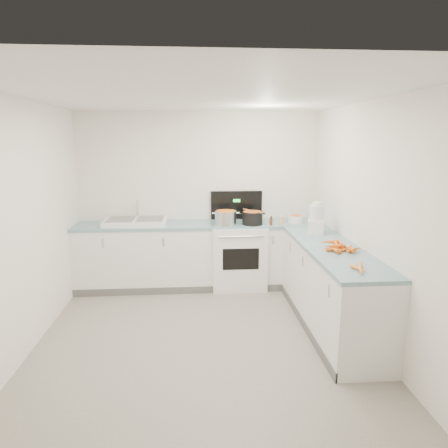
{
  "coord_description": "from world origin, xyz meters",
  "views": [
    {
      "loc": [
        -0.07,
        -3.86,
        2.11
      ],
      "look_at": [
        0.3,
        1.1,
        1.05
      ],
      "focal_mm": 32.0,
      "sensor_mm": 36.0,
      "label": 1
    }
  ],
  "objects": [
    {
      "name": "peelings",
      "position": [
        -1.11,
        1.71,
        1.02
      ],
      "size": [
        0.2,
        0.23,
        0.01
      ],
      "color": "tan",
      "rests_on": "sink"
    },
    {
      "name": "food_processor",
      "position": [
        1.46,
        0.97,
        1.11
      ],
      "size": [
        0.26,
        0.28,
        0.4
      ],
      "color": "white",
      "rests_on": "counter_right"
    },
    {
      "name": "counter_right",
      "position": [
        1.45,
        0.3,
        0.47
      ],
      "size": [
        0.62,
        2.2,
        0.94
      ],
      "color": "white",
      "rests_on": "ground"
    },
    {
      "name": "counter_back",
      "position": [
        0.0,
        1.7,
        0.47
      ],
      "size": [
        3.5,
        0.62,
        0.94
      ],
      "color": "white",
      "rests_on": "ground"
    },
    {
      "name": "ceiling",
      "position": [
        0.0,
        0.0,
        2.5
      ],
      "size": [
        3.5,
        4.0,
        0.0
      ],
      "primitive_type": null,
      "rotation": [
        3.14,
        0.0,
        0.0
      ],
      "color": "white",
      "rests_on": "ground"
    },
    {
      "name": "black_pot",
      "position": [
        0.73,
        1.56,
        1.02
      ],
      "size": [
        0.36,
        0.36,
        0.2
      ],
      "primitive_type": "cylinder",
      "rotation": [
        0.0,
        0.0,
        0.35
      ],
      "color": "black",
      "rests_on": "stove"
    },
    {
      "name": "spice_jar",
      "position": [
        1.14,
        1.55,
        0.99
      ],
      "size": [
        0.06,
        0.06,
        0.1
      ],
      "primitive_type": "cylinder",
      "color": "#E5B266",
      "rests_on": "counter_back"
    },
    {
      "name": "peeled_carrots",
      "position": [
        1.42,
        -0.51,
        0.96
      ],
      "size": [
        0.14,
        0.3,
        0.04
      ],
      "color": "orange",
      "rests_on": "counter_right"
    },
    {
      "name": "mixing_bowl",
      "position": [
        1.37,
        1.65,
        0.99
      ],
      "size": [
        0.23,
        0.23,
        0.1
      ],
      "primitive_type": "cylinder",
      "rotation": [
        0.0,
        0.0,
        -0.03
      ],
      "color": "white",
      "rests_on": "counter_back"
    },
    {
      "name": "extract_bottle",
      "position": [
        0.98,
        1.49,
        0.99
      ],
      "size": [
        0.04,
        0.04,
        0.1
      ],
      "primitive_type": "cylinder",
      "color": "#593319",
      "rests_on": "counter_back"
    },
    {
      "name": "wall_back",
      "position": [
        0.0,
        2.0,
        1.25
      ],
      "size": [
        3.5,
        0.0,
        2.5
      ],
      "primitive_type": null,
      "rotation": [
        1.57,
        0.0,
        0.0
      ],
      "color": "white",
      "rests_on": "ground"
    },
    {
      "name": "sink",
      "position": [
        -0.9,
        1.7,
        0.98
      ],
      "size": [
        0.86,
        0.52,
        0.31
      ],
      "color": "white",
      "rests_on": "counter_back"
    },
    {
      "name": "stove",
      "position": [
        0.55,
        1.69,
        0.47
      ],
      "size": [
        0.76,
        0.65,
        1.36
      ],
      "color": "white",
      "rests_on": "ground"
    },
    {
      "name": "wooden_spoon",
      "position": [
        0.73,
        1.56,
        1.13
      ],
      "size": [
        0.22,
        0.35,
        0.02
      ],
      "primitive_type": "cylinder",
      "rotation": [
        1.57,
        0.0,
        0.55
      ],
      "color": "#AD7A47",
      "rests_on": "black_pot"
    },
    {
      "name": "wall_left",
      "position": [
        -1.75,
        0.0,
        1.25
      ],
      "size": [
        0.0,
        4.0,
        2.5
      ],
      "primitive_type": null,
      "rotation": [
        1.57,
        0.0,
        1.57
      ],
      "color": "white",
      "rests_on": "ground"
    },
    {
      "name": "carrot_pile",
      "position": [
        1.49,
        0.18,
        0.97
      ],
      "size": [
        0.43,
        0.34,
        0.1
      ],
      "color": "orange",
      "rests_on": "counter_right"
    },
    {
      "name": "steel_pot",
      "position": [
        0.36,
        1.55,
        1.03
      ],
      "size": [
        0.37,
        0.37,
        0.22
      ],
      "primitive_type": "cylinder",
      "rotation": [
        0.0,
        0.0,
        -0.28
      ],
      "color": "silver",
      "rests_on": "stove"
    },
    {
      "name": "wall_right",
      "position": [
        1.75,
        0.0,
        1.25
      ],
      "size": [
        0.0,
        4.0,
        2.5
      ],
      "primitive_type": null,
      "rotation": [
        1.57,
        0.0,
        -1.57
      ],
      "color": "white",
      "rests_on": "ground"
    },
    {
      "name": "floor",
      "position": [
        0.0,
        0.0,
        0.0
      ],
      "size": [
        3.5,
        4.0,
        0.0
      ],
      "primitive_type": null,
      "color": "gray",
      "rests_on": "ground"
    },
    {
      "name": "wall_front",
      "position": [
        0.0,
        -2.0,
        1.25
      ],
      "size": [
        3.5,
        0.0,
        2.5
      ],
      "primitive_type": null,
      "rotation": [
        -1.57,
        0.0,
        0.0
      ],
      "color": "white",
      "rests_on": "ground"
    }
  ]
}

